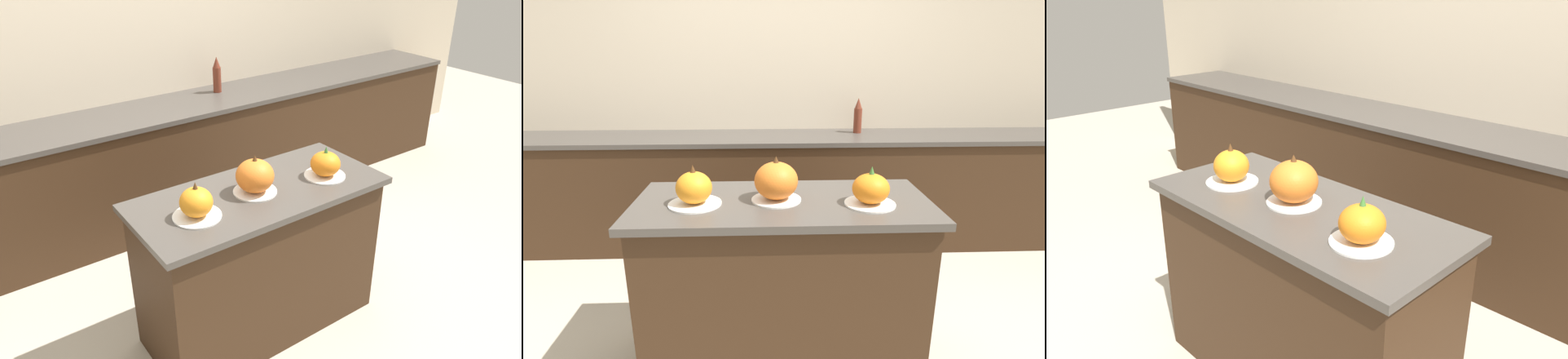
# 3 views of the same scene
# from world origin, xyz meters

# --- Properties ---
(wall_back) EXTENTS (8.00, 0.06, 2.50)m
(wall_back) POSITION_xyz_m (0.00, 1.76, 1.25)
(wall_back) COLOR beige
(wall_back) RESTS_ON ground_plane
(kitchen_island) EXTENTS (1.36, 0.60, 0.89)m
(kitchen_island) POSITION_xyz_m (0.00, 0.00, 0.45)
(kitchen_island) COLOR #382314
(kitchen_island) RESTS_ON ground_plane
(back_counter) EXTENTS (6.00, 0.60, 0.92)m
(back_counter) POSITION_xyz_m (0.00, 1.43, 0.46)
(back_counter) COLOR #382314
(back_counter) RESTS_ON ground_plane
(pumpkin_cake_left) EXTENTS (0.24, 0.24, 0.19)m
(pumpkin_cake_left) POSITION_xyz_m (-0.39, -0.04, 0.96)
(pumpkin_cake_left) COLOR white
(pumpkin_cake_left) RESTS_ON kitchen_island
(pumpkin_cake_center) EXTENTS (0.23, 0.23, 0.21)m
(pumpkin_cake_center) POSITION_xyz_m (-0.03, 0.00, 0.98)
(pumpkin_cake_center) COLOR white
(pumpkin_cake_center) RESTS_ON kitchen_island
(pumpkin_cake_right) EXTENTS (0.23, 0.23, 0.18)m
(pumpkin_cake_right) POSITION_xyz_m (0.39, -0.07, 0.96)
(pumpkin_cake_right) COLOR white
(pumpkin_cake_right) RESTS_ON kitchen_island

